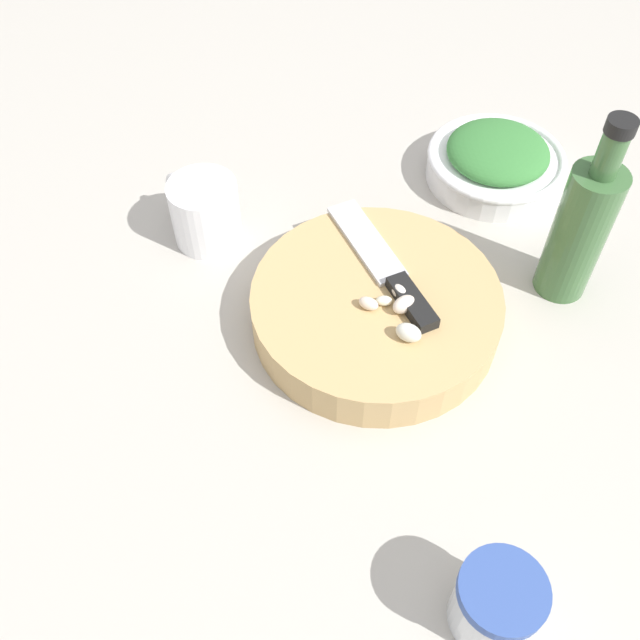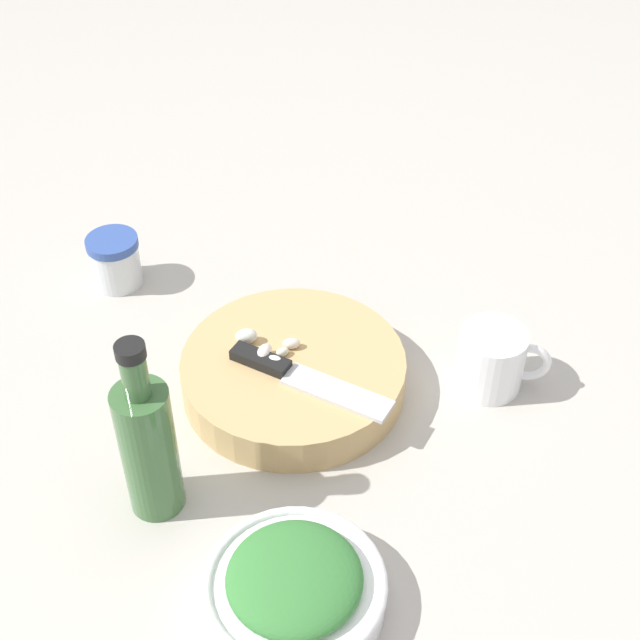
% 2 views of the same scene
% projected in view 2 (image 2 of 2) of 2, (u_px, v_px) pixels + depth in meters
% --- Properties ---
extents(ground_plane, '(5.00, 5.00, 0.00)m').
position_uv_depth(ground_plane, '(311.00, 345.00, 1.10)').
color(ground_plane, '#B2ADA3').
extents(cutting_board, '(0.26, 0.26, 0.05)m').
position_uv_depth(cutting_board, '(293.00, 374.00, 1.03)').
color(cutting_board, tan).
rests_on(cutting_board, ground_plane).
extents(chef_knife, '(0.16, 0.16, 0.01)m').
position_uv_depth(chef_knife, '(299.00, 376.00, 0.99)').
color(chef_knife, black).
rests_on(chef_knife, cutting_board).
extents(garlic_cloves, '(0.07, 0.07, 0.02)m').
position_uv_depth(garlic_cloves, '(265.00, 347.00, 1.02)').
color(garlic_cloves, '#F1DBC7').
rests_on(garlic_cloves, cutting_board).
extents(herb_bowl, '(0.17, 0.17, 0.06)m').
position_uv_depth(herb_bowl, '(295.00, 587.00, 0.82)').
color(herb_bowl, white).
rests_on(herb_bowl, ground_plane).
extents(spice_jar, '(0.07, 0.07, 0.07)m').
position_uv_depth(spice_jar, '(115.00, 261.00, 1.17)').
color(spice_jar, silver).
rests_on(spice_jar, ground_plane).
extents(coffee_mug, '(0.08, 0.10, 0.08)m').
position_uv_depth(coffee_mug, '(492.00, 360.00, 1.03)').
color(coffee_mug, white).
rests_on(coffee_mug, ground_plane).
extents(oil_bottle, '(0.06, 0.06, 0.22)m').
position_uv_depth(oil_bottle, '(148.00, 445.00, 0.87)').
color(oil_bottle, '#3D6638').
rests_on(oil_bottle, ground_plane).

